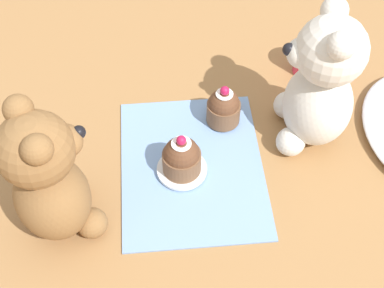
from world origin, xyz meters
TOP-DOWN VIEW (x-y plane):
  - ground_plane at (0.00, 0.00)m, footprint 4.00×4.00m
  - knitted_placemat at (0.00, 0.00)m, footprint 0.27×0.21m
  - teddy_bear_cream at (-0.05, 0.19)m, footprint 0.13×0.12m
  - teddy_bear_tan at (0.08, -0.19)m, footprint 0.14×0.13m
  - cupcake_near_cream_bear at (-0.09, 0.06)m, footprint 0.05×0.05m
  - saucer_plate at (0.01, -0.02)m, footprint 0.08×0.08m
  - cupcake_near_tan_bear at (0.01, -0.02)m, footprint 0.06×0.06m
  - juice_glass at (-0.19, 0.22)m, footprint 0.05×0.05m
  - teaspoon at (-0.02, -0.28)m, footprint 0.08×0.08m

SIDE VIEW (x-z plane):
  - ground_plane at x=0.00m, z-range 0.00..0.00m
  - teaspoon at x=-0.02m, z-range 0.00..0.01m
  - knitted_placemat at x=0.00m, z-range 0.00..0.01m
  - saucer_plate at x=0.01m, z-range 0.01..0.01m
  - juice_glass at x=-0.19m, z-range 0.00..0.06m
  - cupcake_near_cream_bear at x=-0.09m, z-range 0.00..0.07m
  - cupcake_near_tan_bear at x=0.01m, z-range 0.00..0.07m
  - teddy_bear_tan at x=0.08m, z-range -0.01..0.21m
  - teddy_bear_cream at x=-0.05m, z-range -0.01..0.22m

